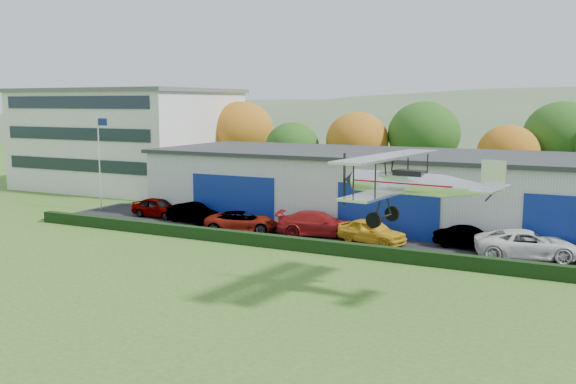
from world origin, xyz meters
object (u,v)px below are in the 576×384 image
at_px(car_5, 468,238).
at_px(car_2, 242,222).
at_px(office_block, 129,138).
at_px(car_6, 528,244).
at_px(car_4, 372,231).
at_px(biplane, 411,182).
at_px(car_1, 193,213).
at_px(hangar, 413,188).
at_px(car_0, 158,207).
at_px(car_3, 319,224).
at_px(flagpole, 100,154).

bearing_deg(car_5, car_2, 106.17).
xyz_separation_m(office_block, car_6, (42.04, -14.81, -4.34)).
relative_size(car_4, car_5, 1.11).
bearing_deg(biplane, office_block, 152.80).
bearing_deg(car_4, car_1, 101.79).
relative_size(hangar, car_2, 7.93).
height_order(car_0, car_1, car_0).
bearing_deg(car_2, car_1, 53.57).
distance_m(car_1, car_3, 10.30).
distance_m(hangar, flagpole, 25.68).
distance_m(hangar, car_3, 8.78).
relative_size(car_2, biplane, 0.59).
height_order(hangar, car_3, hangar).
bearing_deg(hangar, flagpole, -166.49).
bearing_deg(flagpole, car_6, -3.06).
relative_size(car_0, car_2, 0.87).
bearing_deg(car_1, office_block, 63.09).
distance_m(flagpole, car_1, 11.10).
bearing_deg(car_0, biplane, -112.30).
xyz_separation_m(flagpole, car_5, (30.38, -0.87, -4.06)).
bearing_deg(hangar, car_5, -51.23).
distance_m(hangar, car_0, 19.72).
distance_m(office_block, car_5, 41.17).
bearing_deg(flagpole, hangar, 13.51).
bearing_deg(hangar, car_1, -153.34).
bearing_deg(car_5, biplane, -172.70).
height_order(hangar, car_5, hangar).
height_order(car_1, car_3, car_3).
xyz_separation_m(car_1, car_2, (4.98, -1.26, -0.02)).
bearing_deg(car_4, flagpole, 99.75).
relative_size(office_block, biplane, 2.36).
bearing_deg(car_6, hangar, 32.99).
height_order(car_0, car_2, car_0).
bearing_deg(biplane, car_2, 153.15).
height_order(hangar, biplane, biplane).
bearing_deg(car_2, hangar, -70.55).
distance_m(car_0, biplane, 26.65).
xyz_separation_m(hangar, office_block, (-33.00, 7.02, 2.56)).
bearing_deg(car_0, car_1, -96.71).
distance_m(car_0, car_3, 14.19).
bearing_deg(car_3, car_4, -114.12).
height_order(car_0, car_4, car_4).
relative_size(car_1, car_2, 0.87).
bearing_deg(car_1, biplane, -107.82).
relative_size(office_block, car_3, 3.65).
bearing_deg(hangar, car_0, -160.31).
relative_size(car_5, biplane, 0.47).
xyz_separation_m(hangar, car_1, (-14.62, -7.34, -1.88)).
relative_size(hangar, car_1, 9.15).
distance_m(flagpole, car_5, 30.66).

